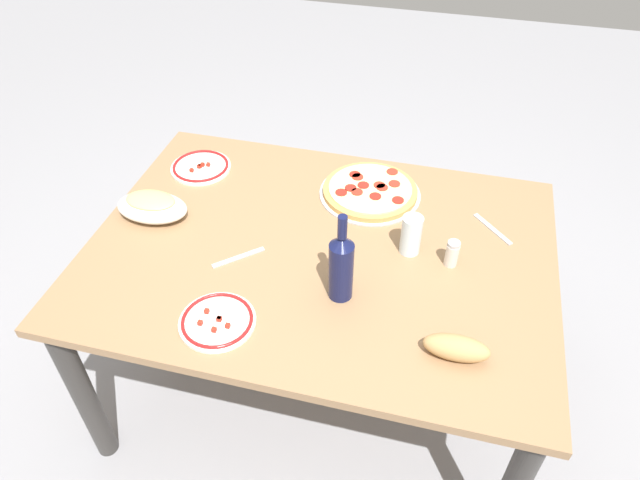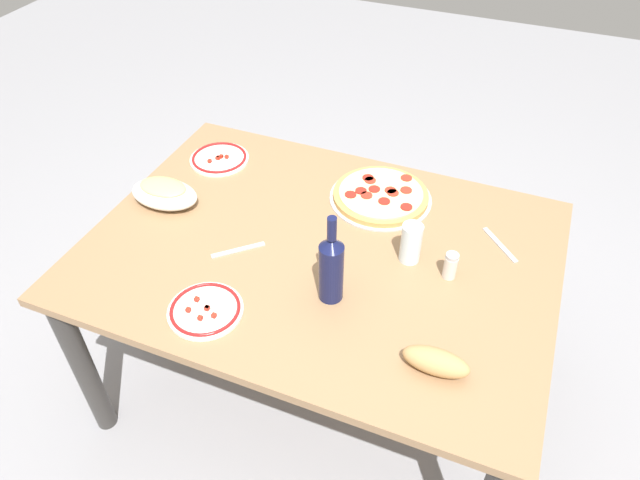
% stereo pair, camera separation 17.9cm
% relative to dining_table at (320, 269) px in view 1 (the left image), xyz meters
% --- Properties ---
extents(ground_plane, '(8.00, 8.00, 0.00)m').
position_rel_dining_table_xyz_m(ground_plane, '(0.00, 0.00, -0.61)').
color(ground_plane, gray).
rests_on(ground_plane, ground).
extents(dining_table, '(1.44, 1.05, 0.70)m').
position_rel_dining_table_xyz_m(dining_table, '(0.00, 0.00, 0.00)').
color(dining_table, '#93704C').
rests_on(dining_table, ground).
extents(pepperoni_pizza, '(0.35, 0.35, 0.03)m').
position_rel_dining_table_xyz_m(pepperoni_pizza, '(-0.10, -0.31, 0.11)').
color(pepperoni_pizza, '#B7B7BC').
rests_on(pepperoni_pizza, dining_table).
extents(baked_pasta_dish, '(0.24, 0.15, 0.08)m').
position_rel_dining_table_xyz_m(baked_pasta_dish, '(0.57, -0.01, 0.14)').
color(baked_pasta_dish, white).
rests_on(baked_pasta_dish, dining_table).
extents(wine_bottle, '(0.07, 0.07, 0.29)m').
position_rel_dining_table_xyz_m(wine_bottle, '(-0.11, 0.18, 0.21)').
color(wine_bottle, '#141942').
rests_on(wine_bottle, dining_table).
extents(water_glass, '(0.06, 0.06, 0.13)m').
position_rel_dining_table_xyz_m(water_glass, '(-0.27, -0.05, 0.16)').
color(water_glass, silver).
rests_on(water_glass, dining_table).
extents(side_plate_near, '(0.22, 0.22, 0.02)m').
position_rel_dining_table_xyz_m(side_plate_near, '(0.53, -0.31, 0.10)').
color(side_plate_near, white).
rests_on(side_plate_near, dining_table).
extents(side_plate_far, '(0.21, 0.21, 0.02)m').
position_rel_dining_table_xyz_m(side_plate_far, '(0.20, 0.37, 0.10)').
color(side_plate_far, white).
rests_on(side_plate_far, dining_table).
extents(bread_loaf, '(0.17, 0.07, 0.07)m').
position_rel_dining_table_xyz_m(bread_loaf, '(-0.44, 0.32, 0.13)').
color(bread_loaf, tan).
rests_on(bread_loaf, dining_table).
extents(spice_shaker, '(0.04, 0.04, 0.09)m').
position_rel_dining_table_xyz_m(spice_shaker, '(-0.40, -0.02, 0.14)').
color(spice_shaker, silver).
rests_on(spice_shaker, dining_table).
extents(fork_left, '(0.14, 0.13, 0.00)m').
position_rel_dining_table_xyz_m(fork_left, '(0.23, 0.11, 0.10)').
color(fork_left, '#B7B7BC').
rests_on(fork_left, dining_table).
extents(fork_right, '(0.13, 0.13, 0.00)m').
position_rel_dining_table_xyz_m(fork_right, '(-0.52, -0.22, 0.10)').
color(fork_right, '#B7B7BC').
rests_on(fork_right, dining_table).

